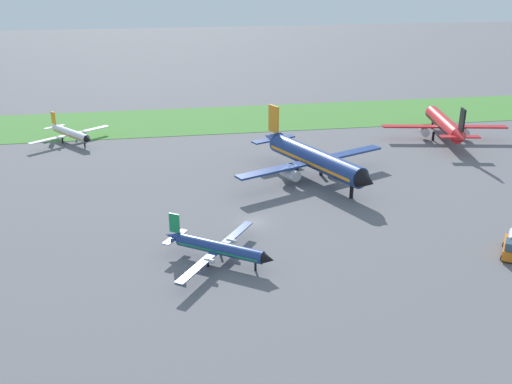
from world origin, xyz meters
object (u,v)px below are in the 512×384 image
at_px(airplane_taxiing_turboprop, 70,133).
at_px(airplane_midfield_jet, 313,158).
at_px(airplane_foreground_turboprop, 218,248).
at_px(airplane_parked_jet_far, 445,124).

bearing_deg(airplane_taxiing_turboprop, airplane_midfield_jet, 18.16).
relative_size(airplane_foreground_turboprop, airplane_taxiing_turboprop, 1.02).
bearing_deg(airplane_parked_jet_far, airplane_foreground_turboprop, 141.48).
bearing_deg(airplane_midfield_jet, airplane_taxiing_turboprop, -147.49).
bearing_deg(airplane_midfield_jet, airplane_parked_jet_far, 95.63).
height_order(airplane_midfield_jet, airplane_foreground_turboprop, airplane_midfield_jet).
height_order(airplane_midfield_jet, airplane_parked_jet_far, airplane_midfield_jet).
bearing_deg(airplane_foreground_turboprop, airplane_midfield_jet, 88.91).
distance_m(airplane_midfield_jet, airplane_parked_jet_far, 43.01).
height_order(airplane_foreground_turboprop, airplane_taxiing_turboprop, airplane_taxiing_turboprop).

